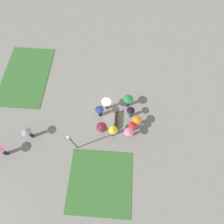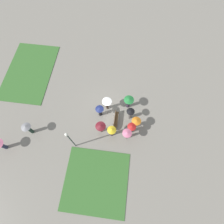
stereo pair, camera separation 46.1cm
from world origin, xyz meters
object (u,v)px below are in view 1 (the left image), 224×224
Objects in this scene: lamp_post at (72,141)px; crowd_person_maroon at (102,127)px; crowd_person_red at (132,127)px; crowd_person_white at (107,103)px; crowd_person_pink at (128,133)px; lone_walker_mid_plaza at (28,133)px; crowd_person_green at (128,100)px; crowd_person_yellow at (113,131)px; crowd_person_navy at (100,111)px; park_bench at (116,119)px; crowd_person_black at (130,112)px; crowd_person_orange at (137,121)px; lone_walker_far_path at (0,151)px.

lamp_post reaches higher than crowd_person_maroon.
crowd_person_white is (2.62, 3.04, 0.27)m from crowd_person_red.
crowd_person_pink is 1.00× the size of crowd_person_red.
lone_walker_mid_plaza is (-1.14, 7.84, -0.09)m from crowd_person_maroon.
crowd_person_yellow is at bearing 142.88° from crowd_person_green.
crowd_person_red is at bearing 18.53° from crowd_person_pink.
crowd_person_white is (3.25, 0.96, 0.24)m from crowd_person_yellow.
crowd_person_navy is 0.96× the size of crowd_person_green.
park_bench is 1.04× the size of crowd_person_black.
crowd_person_pink is at bearing -100.20° from crowd_person_orange.
crowd_person_yellow is at bearing 88.76° from lone_walker_mid_plaza.
lamp_post is at bearing -179.38° from lone_walker_far_path.
lamp_post is 7.89m from crowd_person_green.
crowd_person_maroon is at bearing -51.22° from lamp_post.
crowd_person_maroon is 0.98× the size of lone_walker_far_path.
lamp_post is 2.41× the size of crowd_person_green.
crowd_person_red is 11.27m from lone_walker_mid_plaza.
crowd_person_navy is at bearing -172.89° from crowd_person_orange.
crowd_person_green is at bearing 107.11° from lone_walker_mid_plaza.
crowd_person_green is 14.60m from lone_walker_far_path.
crowd_person_navy is at bearing -159.84° from lone_walker_far_path.
park_bench is at bearing 84.12° from crowd_person_pink.
park_bench is 1.07× the size of crowd_person_maroon.
crowd_person_orange is at bearing -170.99° from lone_walker_far_path.
crowd_person_red is (-1.10, -1.86, 0.78)m from park_bench.
park_bench is at bearing -43.05° from crowd_person_red.
crowd_person_black is (4.16, -5.64, -1.76)m from lamp_post.
lone_walker_far_path is at bearing 148.90° from crowd_person_pink.
crowd_person_black is (-1.44, -0.31, -0.16)m from crowd_person_green.
crowd_person_red is at bearing -63.05° from crowd_person_maroon.
lone_walker_mid_plaza is (-4.66, 10.58, 0.02)m from crowd_person_green.
crowd_person_black reaches higher than park_bench.
crowd_person_white is (0.96, -0.71, 0.31)m from crowd_person_navy.
lone_walker_far_path is at bearing -126.07° from crowd_person_yellow.
crowd_person_yellow is at bearing -81.86° from crowd_person_maroon.
lone_walker_mid_plaza reaches higher than crowd_person_red.
park_bench is 5.90m from lamp_post.
crowd_person_maroon is 10.70m from lone_walker_far_path.
lone_walker_far_path is at bearing 128.62° from crowd_person_maroon.
crowd_person_navy is (0.56, 1.89, 0.74)m from park_bench.
park_bench is 2.30m from crowd_person_red.
crowd_person_black reaches higher than crowd_person_navy.
lone_walker_mid_plaza is at bearing -131.53° from crowd_person_navy.
crowd_person_green is at bearing -160.53° from lone_walker_far_path.
park_bench is 2.10m from crowd_person_navy.
crowd_person_red is at bearing -67.64° from lamp_post.
lone_walker_far_path is at bearing 30.04° from crowd_person_white.
crowd_person_white is 1.05× the size of crowd_person_black.
crowd_person_orange is 3.98m from crowd_person_white.
crowd_person_maroon is at bearing 134.84° from park_bench.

